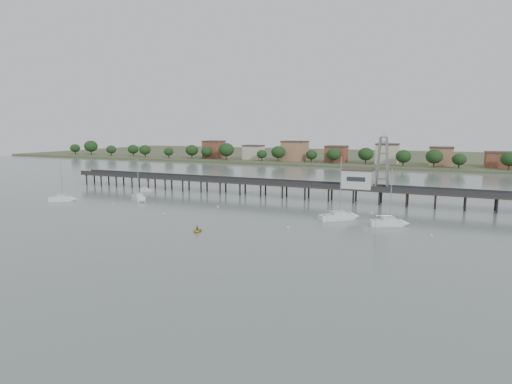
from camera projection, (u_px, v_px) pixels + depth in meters
ground_plane at (149, 246)px, 75.14m from camera, size 500.00×500.00×0.00m
pier at (274, 184)px, 128.84m from camera, size 150.00×5.00×5.50m
pier_building at (358, 179)px, 118.42m from camera, size 8.40×5.40×5.30m
lattice_tower at (383, 163)px, 115.16m from camera, size 3.20×3.20×15.50m
sailboat_d at (393, 223)px, 90.73m from camera, size 7.93×5.34×12.79m
sailboat_a at (65, 199)px, 121.27m from camera, size 6.64×5.78×11.46m
sailboat_b at (140, 199)px, 121.50m from camera, size 7.56×6.07×12.63m
sailboat_c at (344, 217)px, 97.22m from camera, size 8.59×8.24×15.13m
white_tender at (147, 190)px, 139.92m from camera, size 4.11×2.04×1.54m
yellow_dinghy at (197, 232)px, 85.54m from camera, size 2.14×0.99×2.89m
dinghy_occupant at (197, 232)px, 85.54m from camera, size 0.58×1.12×0.25m
mooring_buoys at (254, 215)px, 101.08m from camera, size 80.47×22.83×0.39m
far_shore at (371, 157)px, 291.53m from camera, size 500.00×170.00×10.40m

